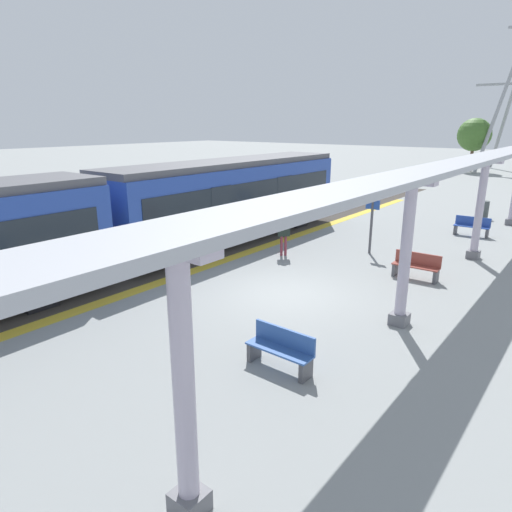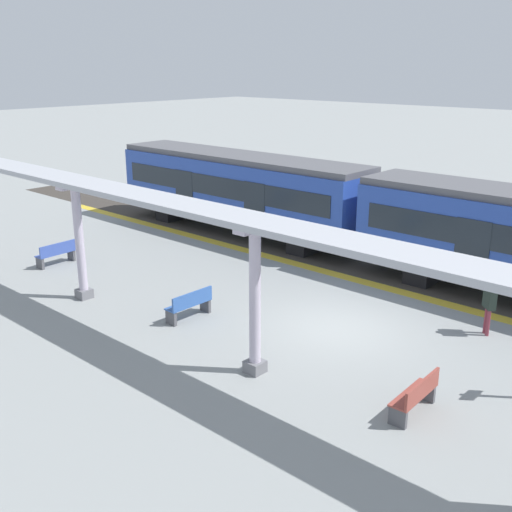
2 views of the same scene
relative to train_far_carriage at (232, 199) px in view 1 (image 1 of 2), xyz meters
The scene contains 15 objects.
ground_plane 7.15m from the train_far_carriage, 35.88° to the right, with size 176.00×176.00×0.00m, color gray.
tactile_edge_strip 4.81m from the train_far_carriage, 65.47° to the right, with size 0.51×38.50×0.01m, color gold.
trackbed 4.44m from the train_far_carriage, 90.07° to the right, with size 3.20×50.50×0.01m, color #38332D.
train_far_carriage is the anchor object (origin of this frame).
canopy_pillar_second 14.63m from the train_far_carriage, 51.28° to the right, with size 1.10×0.44×3.71m.
canopy_pillar_third 9.99m from the train_far_carriage, 23.68° to the right, with size 1.10×0.44×3.71m.
canopy_pillar_fourth 9.80m from the train_far_carriage, 20.90° to the left, with size 1.10×0.44×3.71m.
canopy_beam 10.17m from the train_far_carriage, 23.49° to the right, with size 1.20×30.73×0.16m, color #A8AAB2.
bench_near_end 11.05m from the train_far_carriage, 41.85° to the left, with size 1.52×0.52×0.86m.
bench_far_end 11.14m from the train_far_carriage, 43.74° to the right, with size 1.51×0.46×0.86m.
bench_extra_slot 8.35m from the train_far_carriage, ahead, with size 1.51×0.49×0.86m.
trash_bin 14.25m from the train_far_carriage, 57.29° to the left, with size 0.48×0.48×0.94m, color #434B4B.
platform_info_sign 6.00m from the train_far_carriage, 16.49° to the left, with size 0.56×0.10×2.20m.
passenger_waiting_near_edge 3.40m from the train_far_carriage, 12.05° to the right, with size 0.47×0.47×1.59m.
tree_right_background 37.75m from the train_far_carriage, 88.89° to the left, with size 3.38×3.38×5.47m.
Camera 1 is at (7.23, -10.63, 4.99)m, focal length 31.70 mm.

